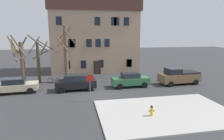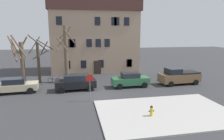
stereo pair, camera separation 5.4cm
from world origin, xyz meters
TOP-DOWN VIEW (x-y plane):
  - ground_plane at (0.00, 0.00)m, footprint 120.00×120.00m
  - sidewalk_slab at (4.68, -5.81)m, footprint 10.83×7.20m
  - building_main at (1.09, 13.73)m, footprint 14.19×7.53m
  - tree_bare_near at (-8.84, 6.37)m, footprint 2.39×2.32m
  - tree_bare_mid at (-6.71, 6.32)m, footprint 3.07×3.24m
  - tree_bare_far at (-3.38, 6.03)m, footprint 2.33×2.29m
  - car_beige_sedan at (-8.68, 2.28)m, footprint 4.80×2.31m
  - car_black_wagon at (-2.29, 2.10)m, footprint 4.54×2.30m
  - car_green_sedan at (4.06, 2.21)m, footprint 4.41×2.02m
  - pickup_truck_brown at (10.39, 2.30)m, footprint 5.14×2.45m
  - fire_hydrant at (3.23, -6.42)m, footprint 0.42×0.22m
  - street_sign_pole at (-1.03, -1.91)m, footprint 0.76×0.07m
  - bicycle_leaning at (-4.97, 5.66)m, footprint 1.63×0.72m

SIDE VIEW (x-z plane):
  - ground_plane at x=0.00m, z-range 0.00..0.00m
  - sidewalk_slab at x=4.68m, z-range 0.00..0.12m
  - bicycle_leaning at x=-4.97m, z-range -0.15..0.88m
  - fire_hydrant at x=3.23m, z-range 0.13..0.94m
  - car_beige_sedan at x=-8.68m, z-range 0.01..1.61m
  - car_green_sedan at x=4.06m, z-range 0.00..1.72m
  - car_black_wagon at x=-2.29m, z-range 0.04..1.80m
  - pickup_truck_brown at x=10.39m, z-range -0.04..2.01m
  - street_sign_pole at x=-1.03m, z-range 0.53..3.12m
  - tree_bare_mid at x=-6.71m, z-range 0.00..6.14m
  - tree_bare_near at x=-8.84m, z-range 0.02..6.13m
  - tree_bare_far at x=-3.38m, z-range 0.30..7.50m
  - building_main at x=1.09m, z-range 0.09..11.62m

